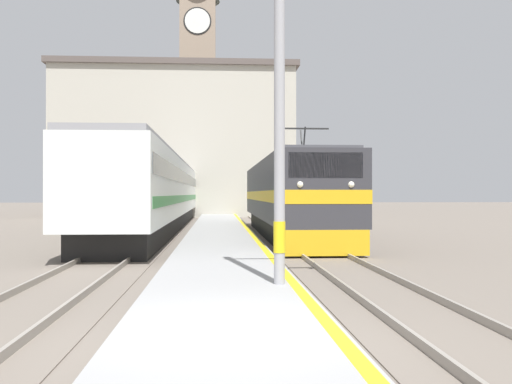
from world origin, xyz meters
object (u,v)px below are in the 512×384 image
Objects in this scene: catenary_mast at (285,58)px; clock_tower at (198,83)px; locomotive_train at (288,197)px; passenger_train at (170,192)px.

catenary_mast is 57.93m from clock_tower.
catenary_mast reaches higher than locomotive_train.
catenary_mast is at bearing -81.54° from passenger_train.
passenger_train is 6.02× the size of catenary_mast.
passenger_train is (-6.63, 14.10, 0.28)m from locomotive_train.
catenary_mast is at bearing -86.47° from clock_tower.
clock_tower is at bearing 93.53° from catenary_mast.
locomotive_train is at bearing -82.14° from clock_tower.
clock_tower is at bearing 87.64° from passenger_train.
clock_tower reaches higher than locomotive_train.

